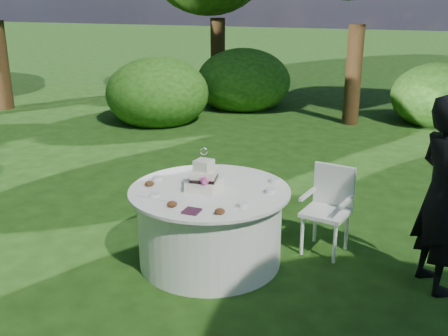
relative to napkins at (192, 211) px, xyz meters
The scene contains 9 objects.
ground 0.97m from the napkins, 97.63° to the left, with size 80.00×80.00×0.00m, color #1A360E.
napkins is the anchor object (origin of this frame).
feather_plume 0.43m from the napkins, 157.32° to the left, with size 0.48×0.07×0.01m, color white.
guest 2.19m from the napkins, 24.01° to the left, with size 0.65×0.42×1.78m, color black.
table 0.70m from the napkins, 97.63° to the left, with size 1.56×1.56×0.77m.
cake 0.56m from the napkins, 102.11° to the left, with size 0.29×0.31×0.42m.
chair 1.61m from the napkins, 52.82° to the left, with size 0.51×0.50×0.90m.
votives 0.64m from the napkins, 92.86° to the left, with size 1.26×0.96×0.04m.
petal_cups 0.28m from the napkins, 138.98° to the left, with size 0.99×0.49×0.05m.
Camera 1 is at (1.84, -4.35, 2.53)m, focal length 42.00 mm.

